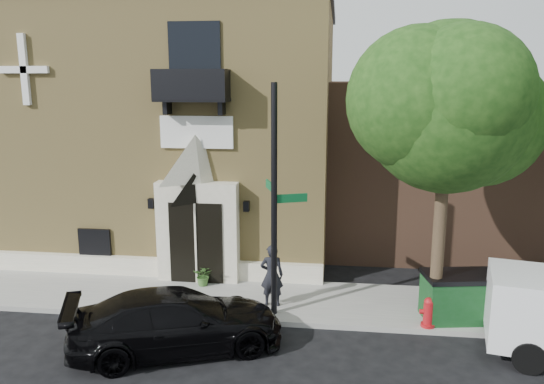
{
  "coord_description": "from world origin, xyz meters",
  "views": [
    {
      "loc": [
        3.34,
        -13.07,
        6.53
      ],
      "look_at": [
        1.47,
        2.0,
        3.27
      ],
      "focal_mm": 35.0,
      "sensor_mm": 36.0,
      "label": 1
    }
  ],
  "objects_px": {
    "street_sign": "(275,202)",
    "dumpster": "(460,296)",
    "fire_hydrant": "(428,312)",
    "pedestrian_near": "(272,275)",
    "black_sedan": "(177,321)"
  },
  "relations": [
    {
      "from": "street_sign",
      "to": "pedestrian_near",
      "type": "xyz_separation_m",
      "value": [
        -0.14,
        0.5,
        -2.26
      ]
    },
    {
      "from": "black_sedan",
      "to": "dumpster",
      "type": "distance_m",
      "value": 7.52
    },
    {
      "from": "street_sign",
      "to": "fire_hydrant",
      "type": "distance_m",
      "value": 4.95
    },
    {
      "from": "street_sign",
      "to": "dumpster",
      "type": "xyz_separation_m",
      "value": [
        5.0,
        0.24,
        -2.51
      ]
    },
    {
      "from": "black_sedan",
      "to": "dumpster",
      "type": "bearing_deg",
      "value": -93.87
    },
    {
      "from": "fire_hydrant",
      "to": "dumpster",
      "type": "distance_m",
      "value": 1.11
    },
    {
      "from": "fire_hydrant",
      "to": "street_sign",
      "type": "bearing_deg",
      "value": 175.35
    },
    {
      "from": "dumpster",
      "to": "black_sedan",
      "type": "bearing_deg",
      "value": -171.63
    },
    {
      "from": "black_sedan",
      "to": "pedestrian_near",
      "type": "xyz_separation_m",
      "value": [
        2.02,
        2.55,
        0.31
      ]
    },
    {
      "from": "black_sedan",
      "to": "fire_hydrant",
      "type": "relative_size",
      "value": 6.39
    },
    {
      "from": "black_sedan",
      "to": "dumpster",
      "type": "height_order",
      "value": "black_sedan"
    },
    {
      "from": "street_sign",
      "to": "pedestrian_near",
      "type": "height_order",
      "value": "street_sign"
    },
    {
      "from": "fire_hydrant",
      "to": "black_sedan",
      "type": "bearing_deg",
      "value": -164.68
    },
    {
      "from": "street_sign",
      "to": "dumpster",
      "type": "distance_m",
      "value": 5.6
    },
    {
      "from": "black_sedan",
      "to": "street_sign",
      "type": "xyz_separation_m",
      "value": [
        2.16,
        2.04,
        2.57
      ]
    }
  ]
}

